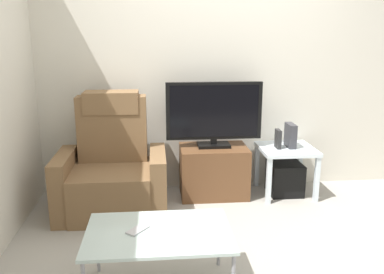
{
  "coord_description": "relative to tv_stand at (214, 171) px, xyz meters",
  "views": [
    {
      "loc": [
        -0.68,
        -3.04,
        1.61
      ],
      "look_at": [
        -0.36,
        0.5,
        0.7
      ],
      "focal_mm": 38.19,
      "sensor_mm": 36.0,
      "label": 1
    }
  ],
  "objects": [
    {
      "name": "television",
      "position": [
        0.0,
        0.02,
        0.59
      ],
      "size": [
        0.94,
        0.2,
        0.65
      ],
      "color": "black",
      "rests_on": "tv_stand"
    },
    {
      "name": "recliner_armchair",
      "position": [
        -0.98,
        -0.26,
        0.12
      ],
      "size": [
        0.98,
        0.78,
        1.08
      ],
      "rotation": [
        0.0,
        0.0,
        -0.17
      ],
      "color": "brown",
      "rests_on": "ground"
    },
    {
      "name": "cell_phone",
      "position": [
        -0.7,
        -1.55,
        0.17
      ],
      "size": [
        0.15,
        0.16,
        0.01
      ],
      "primitive_type": "cube",
      "rotation": [
        0.0,
        0.0,
        -0.68
      ],
      "color": "#B7B7BC",
      "rests_on": "coffee_table"
    },
    {
      "name": "book_upright",
      "position": [
        0.63,
        -0.06,
        0.33
      ],
      "size": [
        0.04,
        0.12,
        0.19
      ],
      "primitive_type": "cube",
      "color": "#262626",
      "rests_on": "side_table"
    },
    {
      "name": "ground_plane",
      "position": [
        0.11,
        -0.84,
        -0.25
      ],
      "size": [
        6.4,
        6.4,
        0.0
      ],
      "primitive_type": "plane",
      "color": "#9E998E"
    },
    {
      "name": "game_console",
      "position": [
        0.77,
        -0.03,
        0.36
      ],
      "size": [
        0.07,
        0.2,
        0.24
      ],
      "primitive_type": "cube",
      "color": "#333338",
      "rests_on": "side_table"
    },
    {
      "name": "wall_back",
      "position": [
        0.11,
        0.29,
        1.05
      ],
      "size": [
        6.4,
        0.06,
        2.6
      ],
      "primitive_type": "cube",
      "color": "beige",
      "rests_on": "ground"
    },
    {
      "name": "coffee_table",
      "position": [
        -0.57,
        -1.57,
        0.14
      ],
      "size": [
        0.9,
        0.6,
        0.42
      ],
      "color": "#B2C6C1",
      "rests_on": "ground"
    },
    {
      "name": "side_table",
      "position": [
        0.73,
        -0.04,
        0.16
      ],
      "size": [
        0.54,
        0.54,
        0.49
      ],
      "color": "silver",
      "rests_on": "ground"
    },
    {
      "name": "tv_stand",
      "position": [
        0.0,
        0.0,
        0.0
      ],
      "size": [
        0.67,
        0.46,
        0.5
      ],
      "color": "brown",
      "rests_on": "ground"
    },
    {
      "name": "subwoofer_box",
      "position": [
        0.73,
        -0.04,
        -0.09
      ],
      "size": [
        0.32,
        0.32,
        0.32
      ],
      "primitive_type": "cube",
      "color": "black",
      "rests_on": "ground"
    }
  ]
}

